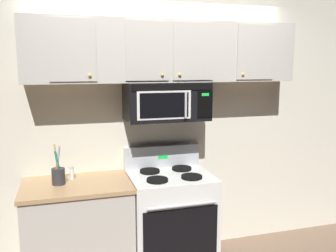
{
  "coord_description": "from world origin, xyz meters",
  "views": [
    {
      "loc": [
        -0.93,
        -2.66,
        1.9
      ],
      "look_at": [
        0.0,
        0.49,
        1.35
      ],
      "focal_mm": 38.66,
      "sensor_mm": 36.0,
      "label": 1
    }
  ],
  "objects_px": {
    "over_range_microwave": "(166,101)",
    "utensil_crock_charcoal": "(58,174)",
    "stove_range": "(170,219)",
    "salt_shaker": "(72,173)"
  },
  "relations": [
    {
      "from": "utensil_crock_charcoal",
      "to": "salt_shaker",
      "type": "distance_m",
      "value": 0.16
    },
    {
      "from": "salt_shaker",
      "to": "utensil_crock_charcoal",
      "type": "bearing_deg",
      "value": -135.5
    },
    {
      "from": "stove_range",
      "to": "salt_shaker",
      "type": "distance_m",
      "value": 1.01
    },
    {
      "from": "stove_range",
      "to": "over_range_microwave",
      "type": "relative_size",
      "value": 1.47
    },
    {
      "from": "over_range_microwave",
      "to": "utensil_crock_charcoal",
      "type": "bearing_deg",
      "value": -174.31
    },
    {
      "from": "stove_range",
      "to": "utensil_crock_charcoal",
      "type": "xyz_separation_m",
      "value": [
        -0.99,
        0.02,
        0.52
      ]
    },
    {
      "from": "stove_range",
      "to": "over_range_microwave",
      "type": "distance_m",
      "value": 1.11
    },
    {
      "from": "stove_range",
      "to": "utensil_crock_charcoal",
      "type": "bearing_deg",
      "value": 178.96
    },
    {
      "from": "over_range_microwave",
      "to": "utensil_crock_charcoal",
      "type": "height_order",
      "value": "over_range_microwave"
    },
    {
      "from": "over_range_microwave",
      "to": "salt_shaker",
      "type": "relative_size",
      "value": 6.74
    }
  ]
}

